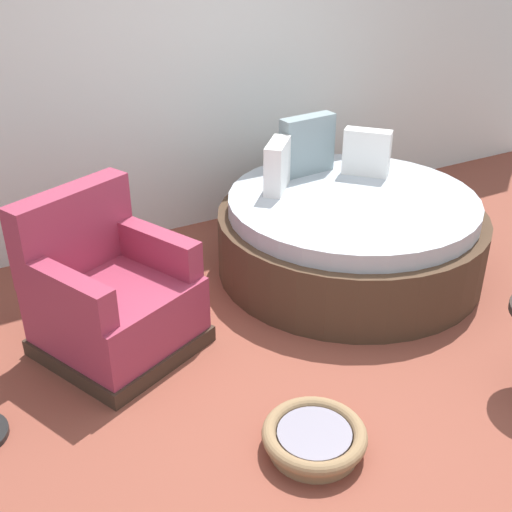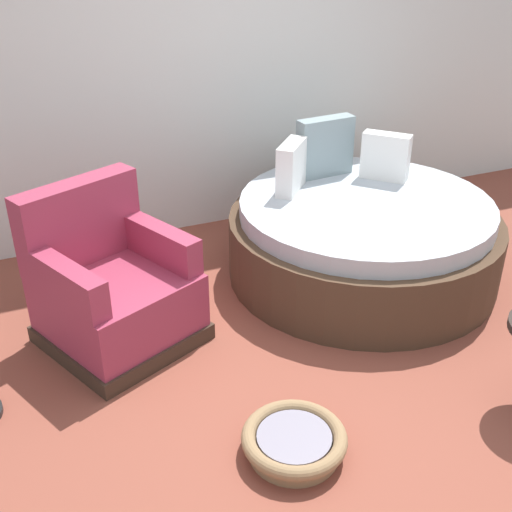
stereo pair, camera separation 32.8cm
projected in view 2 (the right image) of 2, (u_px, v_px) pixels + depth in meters
The scene contains 5 objects.
ground_plane at pixel (313, 372), 3.64m from camera, with size 8.00×8.00×0.02m, color brown.
back_wall at pixel (187, 61), 4.74m from camera, with size 8.00×0.12×2.63m, color silver.
round_daybed at pixel (362, 237), 4.48m from camera, with size 1.88×1.88×1.00m.
red_armchair at pixel (112, 290), 3.78m from camera, with size 1.05×1.05×0.94m.
pet_basket at pixel (294, 441), 3.06m from camera, with size 0.51×0.51×0.13m.
Camera 2 is at (-1.43, -2.53, 2.31)m, focal length 44.96 mm.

